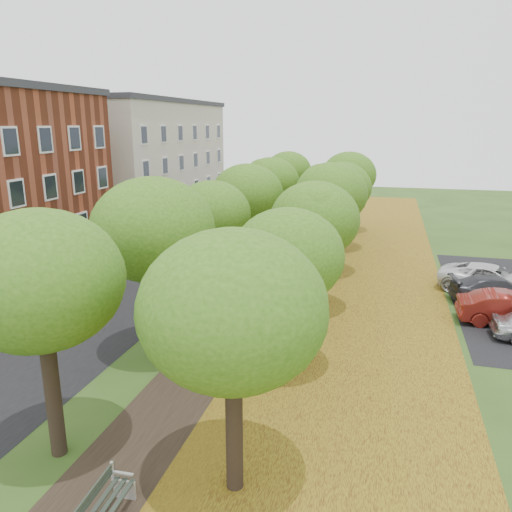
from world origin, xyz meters
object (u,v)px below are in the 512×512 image
Objects in this scene: bench at (102,508)px; car_white at (492,280)px; car_grey at (497,290)px; car_red at (510,309)px.

car_white reaches higher than bench.
bench is 0.38× the size of car_white.
bench is at bearing 138.04° from car_grey.
car_grey is 1.40m from car_white.
car_red is 0.83× the size of car_white.
car_white reaches higher than car_grey.
car_red reaches higher than car_grey.
bench is 21.43m from car_white.
car_red is 4.26m from car_white.
bench is at bearing 168.39° from car_white.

